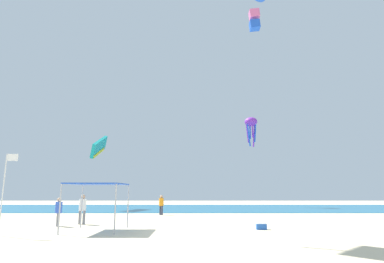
# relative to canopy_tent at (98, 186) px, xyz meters

# --- Properties ---
(ground) EXTENTS (110.00, 110.00, 0.10)m
(ground) POSITION_rel_canopy_tent_xyz_m (5.00, -1.06, -2.45)
(ground) COLOR beige
(ocean_strip) EXTENTS (110.00, 19.06, 0.03)m
(ocean_strip) POSITION_rel_canopy_tent_xyz_m (5.00, 23.08, -2.39)
(ocean_strip) COLOR #1E6B93
(ocean_strip) RESTS_ON ground
(canopy_tent) EXTENTS (2.84, 3.23, 2.54)m
(canopy_tent) POSITION_rel_canopy_tent_xyz_m (0.00, 0.00, 0.00)
(canopy_tent) COLOR #B2B2B7
(canopy_tent) RESTS_ON ground
(person_near_tent) EXTENTS (0.48, 0.45, 1.89)m
(person_near_tent) POSITION_rel_canopy_tent_xyz_m (-1.92, 3.32, -1.29)
(person_near_tent) COLOR slate
(person_near_tent) RESTS_ON ground
(person_leftmost) EXTENTS (0.42, 0.42, 1.76)m
(person_leftmost) POSITION_rel_canopy_tent_xyz_m (2.44, 11.37, -1.37)
(person_leftmost) COLOR #33384C
(person_leftmost) RESTS_ON ground
(person_central) EXTENTS (0.41, 0.43, 1.72)m
(person_central) POSITION_rel_canopy_tent_xyz_m (-3.01, 2.19, -1.39)
(person_central) COLOR slate
(person_central) RESTS_ON ground
(banner_flag) EXTENTS (0.61, 0.06, 3.95)m
(banner_flag) POSITION_rel_canopy_tent_xyz_m (-4.05, -1.92, -0.04)
(banner_flag) COLOR silver
(banner_flag) RESTS_ON ground
(cooler_box) EXTENTS (0.57, 0.37, 0.35)m
(cooler_box) POSITION_rel_canopy_tent_xyz_m (9.09, 0.56, -2.23)
(cooler_box) COLOR blue
(cooler_box) RESTS_ON ground
(kite_octopus_purple) EXTENTS (2.03, 2.03, 4.28)m
(kite_octopus_purple) POSITION_rel_canopy_tent_xyz_m (13.76, 26.66, 9.36)
(kite_octopus_purple) COLOR purple
(kite_parafoil_teal) EXTENTS (0.88, 5.80, 3.53)m
(kite_parafoil_teal) POSITION_rel_canopy_tent_xyz_m (-6.21, 20.54, 5.07)
(kite_parafoil_teal) COLOR teal
(kite_box_pink) EXTENTS (1.22, 1.14, 2.41)m
(kite_box_pink) POSITION_rel_canopy_tent_xyz_m (12.44, 15.52, 19.17)
(kite_box_pink) COLOR pink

